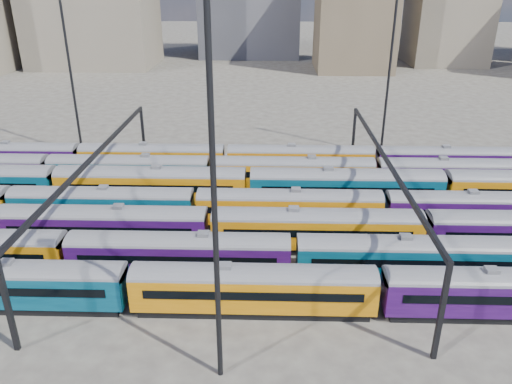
{
  "coord_description": "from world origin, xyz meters",
  "views": [
    {
      "loc": [
        -1.8,
        -48.12,
        25.11
      ],
      "look_at": [
        -3.29,
        2.16,
        3.0
      ],
      "focal_mm": 35.0,
      "sensor_mm": 36.0,
      "label": 1
    }
  ],
  "objects_px": {
    "rake_0": "(508,289)",
    "rake_2": "(209,224)",
    "mast_2": "(214,186)",
    "rake_1": "(179,250)"
  },
  "relations": [
    {
      "from": "rake_0",
      "to": "rake_2",
      "type": "distance_m",
      "value": 26.53
    },
    {
      "from": "mast_2",
      "to": "rake_0",
      "type": "bearing_deg",
      "value": 17.7
    },
    {
      "from": "rake_0",
      "to": "rake_2",
      "type": "bearing_deg",
      "value": 157.86
    },
    {
      "from": "rake_2",
      "to": "mast_2",
      "type": "xyz_separation_m",
      "value": [
        2.64,
        -17.0,
        11.28
      ]
    },
    {
      "from": "rake_0",
      "to": "rake_2",
      "type": "relative_size",
      "value": 1.11
    },
    {
      "from": "rake_0",
      "to": "mast_2",
      "type": "distance_m",
      "value": 25.69
    },
    {
      "from": "rake_2",
      "to": "mast_2",
      "type": "bearing_deg",
      "value": -81.17
    },
    {
      "from": "rake_2",
      "to": "mast_2",
      "type": "height_order",
      "value": "mast_2"
    },
    {
      "from": "rake_2",
      "to": "mast_2",
      "type": "distance_m",
      "value": 20.57
    },
    {
      "from": "rake_0",
      "to": "rake_1",
      "type": "xyz_separation_m",
      "value": [
        -26.67,
        5.0,
        0.04
      ]
    }
  ]
}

